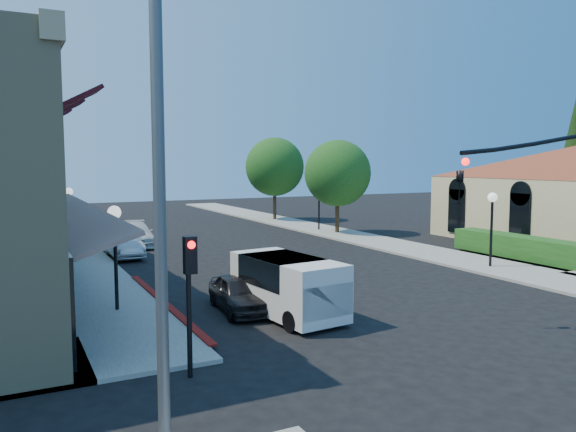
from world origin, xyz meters
name	(u,v)px	position (x,y,z in m)	size (l,w,h in m)	color
ground	(490,345)	(0.00, 0.00, 0.00)	(120.00, 120.00, 0.00)	black
sidewalk_left	(58,240)	(-8.75, 27.00, 0.06)	(3.50, 50.00, 0.12)	gray
sidewalk_right	(302,226)	(8.75, 27.00, 0.06)	(3.50, 50.00, 0.12)	gray
curb_red_strip	(165,307)	(-6.90, 8.00, 0.00)	(0.25, 10.00, 0.06)	maroon
hedge	(521,260)	(11.70, 9.00, 0.00)	(1.40, 8.00, 1.10)	#1C4F16
street_tree_a	(338,173)	(8.80, 22.00, 4.19)	(4.56, 4.56, 6.48)	black
street_tree_b	(275,167)	(8.80, 32.00, 4.54)	(4.94, 4.94, 7.02)	black
secondary_signal	(190,280)	(-8.00, 1.41, 2.32)	(0.28, 0.42, 3.32)	black
cobra_streetlight	(180,145)	(-9.15, -2.00, 5.27)	(3.60, 0.25, 9.31)	#595B5E
lamppost_left_near	(115,231)	(-8.50, 8.00, 2.74)	(0.44, 0.44, 3.57)	black
lamppost_left_far	(69,203)	(-8.50, 22.00, 2.74)	(0.44, 0.44, 3.57)	black
lamppost_right_near	(492,211)	(8.50, 8.00, 2.74)	(0.44, 0.44, 3.57)	black
lamppost_right_far	(319,193)	(8.50, 24.00, 2.74)	(0.44, 0.44, 3.57)	black
white_van	(288,283)	(-3.65, 5.01, 1.11)	(2.36, 4.52, 1.92)	silver
parked_car_a	(239,293)	(-4.80, 6.39, 0.61)	(1.44, 3.59, 1.22)	black
parked_car_b	(124,244)	(-6.20, 19.00, 0.68)	(1.44, 4.12, 1.36)	#BABCC0
parked_car_c	(136,234)	(-4.80, 22.76, 0.69)	(1.92, 4.73, 1.37)	silver
parked_car_d	(95,227)	(-6.20, 29.26, 0.53)	(1.74, 3.78, 1.05)	#ABADB1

